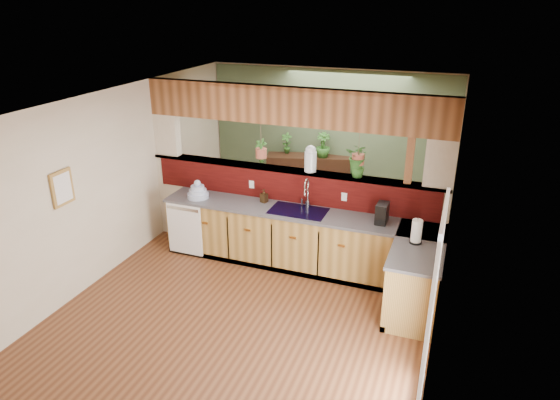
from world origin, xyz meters
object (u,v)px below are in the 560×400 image
at_px(faucet, 307,192).
at_px(soap_dispenser, 264,196).
at_px(paper_towel, 416,232).
at_px(dish_stack, 198,192).
at_px(glass_jar, 310,158).
at_px(coffee_maker, 382,214).
at_px(shelving_console, 308,181).

distance_m(faucet, soap_dispenser, 0.68).
xyz_separation_m(faucet, paper_towel, (1.62, -0.59, -0.09)).
bearing_deg(dish_stack, glass_jar, 14.60).
height_order(faucet, glass_jar, glass_jar).
bearing_deg(soap_dispenser, dish_stack, -169.28).
height_order(dish_stack, soap_dispenser, dish_stack).
xyz_separation_m(dish_stack, soap_dispenser, (1.02, 0.19, 0.01)).
bearing_deg(dish_stack, paper_towel, -6.49).
bearing_deg(faucet, glass_jar, 95.67).
relative_size(faucet, coffee_maker, 1.63).
relative_size(soap_dispenser, shelving_console, 0.13).
bearing_deg(shelving_console, paper_towel, -65.91).
bearing_deg(shelving_console, dish_stack, -129.81).
xyz_separation_m(glass_jar, shelving_console, (-0.62, 1.90, -1.09)).
bearing_deg(shelving_console, glass_jar, -87.81).
bearing_deg(faucet, coffee_maker, -7.17).
distance_m(dish_stack, soap_dispenser, 1.03).
height_order(faucet, soap_dispenser, faucet).
height_order(dish_stack, shelving_console, dish_stack).
relative_size(faucet, shelving_console, 0.30).
bearing_deg(glass_jar, dish_stack, -165.40).
xyz_separation_m(dish_stack, coffee_maker, (2.80, 0.07, 0.04)).
distance_m(coffee_maker, shelving_console, 2.91).
bearing_deg(coffee_maker, paper_towel, -39.12).
height_order(soap_dispenser, paper_towel, paper_towel).
xyz_separation_m(coffee_maker, paper_towel, (0.51, -0.45, 0.02)).
bearing_deg(faucet, soap_dispenser, -178.23).
xyz_separation_m(soap_dispenser, glass_jar, (0.64, 0.24, 0.58)).
bearing_deg(soap_dispenser, coffee_maker, -3.87).
distance_m(coffee_maker, paper_towel, 0.68).
bearing_deg(paper_towel, coffee_maker, 138.50).
relative_size(faucet, glass_jar, 1.17).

